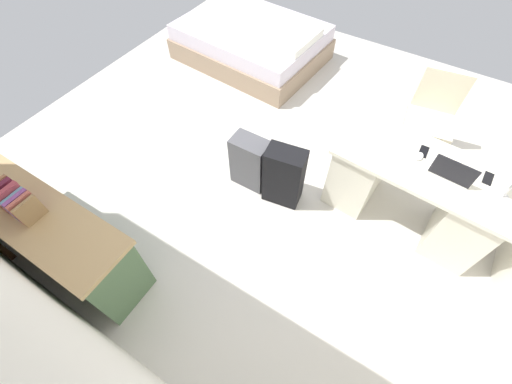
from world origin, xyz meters
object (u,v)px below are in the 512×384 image
(bed, at_px, (252,42))
(computer_mouse, at_px, (419,156))
(laptop, at_px, (452,171))
(suitcase_spare_grey, at_px, (250,162))
(office_chair, at_px, (427,122))
(cell_phone_near_laptop, at_px, (488,178))
(cell_phone_by_mouse, at_px, (424,151))
(suitcase_black, at_px, (284,177))
(credenza, at_px, (47,232))
(desk, at_px, (411,191))

(bed, bearing_deg, computer_mouse, 149.89)
(laptop, bearing_deg, bed, -28.73)
(bed, xyz_separation_m, suitcase_spare_grey, (-1.18, 1.91, 0.05))
(office_chair, relative_size, laptop, 2.89)
(computer_mouse, bearing_deg, suitcase_spare_grey, 21.95)
(cell_phone_near_laptop, height_order, cell_phone_by_mouse, same)
(suitcase_black, height_order, suitcase_spare_grey, suitcase_black)
(laptop, bearing_deg, credenza, 36.99)
(computer_mouse, bearing_deg, desk, 160.77)
(suitcase_black, bearing_deg, laptop, -171.89)
(suitcase_spare_grey, xyz_separation_m, laptop, (-1.62, -0.38, 0.50))
(suitcase_spare_grey, height_order, cell_phone_by_mouse, cell_phone_by_mouse)
(office_chair, bearing_deg, desk, 97.21)
(suitcase_black, bearing_deg, cell_phone_near_laptop, -170.47)
(computer_mouse, bearing_deg, office_chair, -83.82)
(desk, relative_size, cell_phone_by_mouse, 10.91)
(bed, bearing_deg, cell_phone_by_mouse, 151.47)
(laptop, height_order, computer_mouse, laptop)
(office_chair, bearing_deg, cell_phone_near_laptop, 123.77)
(bed, relative_size, laptop, 6.17)
(desk, distance_m, bed, 3.03)
(credenza, bearing_deg, bed, -86.72)
(bed, xyz_separation_m, laptop, (-2.80, 1.53, 0.55))
(credenza, relative_size, bed, 0.90)
(desk, distance_m, suitcase_spare_grey, 1.50)
(bed, distance_m, cell_phone_near_laptop, 3.41)
(computer_mouse, distance_m, cell_phone_near_laptop, 0.52)
(cell_phone_near_laptop, relative_size, cell_phone_by_mouse, 1.00)
(cell_phone_near_laptop, bearing_deg, laptop, 27.87)
(computer_mouse, height_order, cell_phone_by_mouse, computer_mouse)
(suitcase_black, distance_m, cell_phone_by_mouse, 1.20)
(credenza, distance_m, suitcase_spare_grey, 1.86)
(credenza, bearing_deg, desk, -140.78)
(laptop, relative_size, computer_mouse, 3.25)
(bed, relative_size, suitcase_spare_grey, 3.46)
(computer_mouse, xyz_separation_m, cell_phone_near_laptop, (-0.52, -0.06, -0.01))
(suitcase_black, bearing_deg, cell_phone_by_mouse, -161.19)
(credenza, relative_size, suitcase_spare_grey, 3.11)
(suitcase_spare_grey, distance_m, laptop, 1.74)
(bed, distance_m, suitcase_black, 2.48)
(office_chair, relative_size, cell_phone_near_laptop, 6.91)
(credenza, bearing_deg, office_chair, -128.44)
(computer_mouse, relative_size, cell_phone_near_laptop, 0.74)
(credenza, distance_m, suitcase_black, 2.08)
(suitcase_spare_grey, distance_m, cell_phone_near_laptop, 2.00)
(suitcase_black, height_order, cell_phone_by_mouse, cell_phone_by_mouse)
(desk, xyz_separation_m, suitcase_spare_grey, (1.45, 0.40, -0.10))
(suitcase_black, relative_size, computer_mouse, 6.53)
(suitcase_spare_grey, bearing_deg, cell_phone_near_laptop, -165.43)
(desk, height_order, bed, desk)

